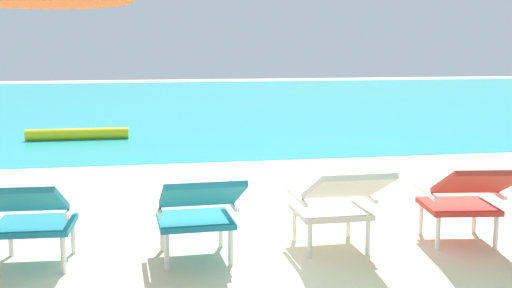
# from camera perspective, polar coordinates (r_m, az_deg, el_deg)

# --- Properties ---
(ground_plane) EXTENTS (40.00, 40.00, 0.00)m
(ground_plane) POSITION_cam_1_polar(r_m,az_deg,el_deg) (8.48, -4.30, -1.50)
(ground_plane) COLOR beige
(ocean_band) EXTENTS (40.00, 18.00, 0.01)m
(ocean_band) POSITION_cam_1_polar(r_m,az_deg,el_deg) (17.27, -7.60, 3.72)
(ocean_band) COLOR #28B2B7
(ocean_band) RESTS_ON ground_plane
(swim_buoy) EXTENTS (1.60, 0.18, 0.18)m
(swim_buoy) POSITION_cam_1_polar(r_m,az_deg,el_deg) (10.69, -15.52, 0.87)
(swim_buoy) COLOR yellow
(swim_buoy) RESTS_ON ocean_band
(lounge_chair_far_left) EXTENTS (0.59, 0.90, 0.68)m
(lounge_chair_far_left) POSITION_cam_1_polar(r_m,az_deg,el_deg) (4.53, -19.53, -5.91)
(lounge_chair_far_left) COLOR teal
(lounge_chair_far_left) RESTS_ON ground_plane
(lounge_chair_near_left) EXTENTS (0.57, 0.89, 0.68)m
(lounge_chair_near_left) POSITION_cam_1_polar(r_m,az_deg,el_deg) (4.43, -5.17, -5.77)
(lounge_chair_near_left) COLOR teal
(lounge_chair_near_left) RESTS_ON ground_plane
(lounge_chair_near_right) EXTENTS (0.56, 0.88, 0.68)m
(lounge_chair_near_right) POSITION_cam_1_polar(r_m,az_deg,el_deg) (4.68, 7.29, -5.01)
(lounge_chair_near_right) COLOR silver
(lounge_chair_near_right) RESTS_ON ground_plane
(lounge_chair_far_right) EXTENTS (0.65, 0.94, 0.68)m
(lounge_chair_far_right) POSITION_cam_1_polar(r_m,az_deg,el_deg) (5.04, 18.18, -4.39)
(lounge_chair_far_right) COLOR red
(lounge_chair_far_right) RESTS_ON ground_plane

